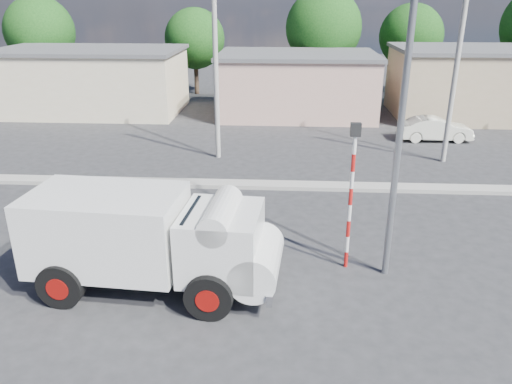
# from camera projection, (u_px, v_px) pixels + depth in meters

# --- Properties ---
(ground_plane) EXTENTS (120.00, 120.00, 0.00)m
(ground_plane) POSITION_uv_depth(u_px,v_px,m) (233.00, 290.00, 13.64)
(ground_plane) COLOR #2B2B2E
(ground_plane) RESTS_ON ground
(median) EXTENTS (40.00, 0.80, 0.16)m
(median) POSITION_uv_depth(u_px,v_px,m) (253.00, 185.00, 21.03)
(median) COLOR #99968E
(median) RESTS_ON ground
(truck) EXTENTS (6.79, 3.04, 2.74)m
(truck) POSITION_uv_depth(u_px,v_px,m) (154.00, 239.00, 13.21)
(truck) COLOR black
(truck) RESTS_ON ground
(bicycle) EXTENTS (2.13, 1.00, 1.08)m
(bicycle) POSITION_uv_depth(u_px,v_px,m) (186.00, 236.00, 15.51)
(bicycle) COLOR #15282A
(bicycle) RESTS_ON ground
(cyclist) EXTENTS (0.55, 0.75, 1.88)m
(cyclist) POSITION_uv_depth(u_px,v_px,m) (186.00, 225.00, 15.36)
(cyclist) COLOR white
(cyclist) RESTS_ON ground
(car_cream) EXTENTS (3.98, 1.48, 1.30)m
(car_cream) POSITION_uv_depth(u_px,v_px,m) (435.00, 129.00, 27.51)
(car_cream) COLOR white
(car_cream) RESTS_ON ground
(traffic_pole) EXTENTS (0.28, 0.18, 4.36)m
(traffic_pole) POSITION_uv_depth(u_px,v_px,m) (352.00, 185.00, 13.89)
(traffic_pole) COLOR red
(traffic_pole) RESTS_ON ground
(streetlight) EXTENTS (2.34, 0.22, 9.00)m
(streetlight) POSITION_uv_depth(u_px,v_px,m) (397.00, 103.00, 12.69)
(streetlight) COLOR slate
(streetlight) RESTS_ON ground
(building_row) EXTENTS (37.80, 7.30, 4.44)m
(building_row) POSITION_uv_depth(u_px,v_px,m) (283.00, 82.00, 33.21)
(building_row) COLOR beige
(building_row) RESTS_ON ground
(tree_row) EXTENTS (51.24, 7.43, 8.42)m
(tree_row) POSITION_uv_depth(u_px,v_px,m) (369.00, 31.00, 37.88)
(tree_row) COLOR #38281E
(tree_row) RESTS_ON ground
(utility_poles) EXTENTS (35.40, 0.24, 8.00)m
(utility_poles) POSITION_uv_depth(u_px,v_px,m) (328.00, 75.00, 23.09)
(utility_poles) COLOR #99968E
(utility_poles) RESTS_ON ground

